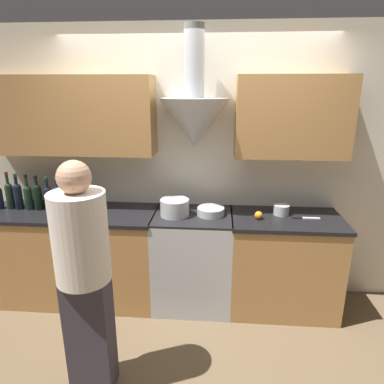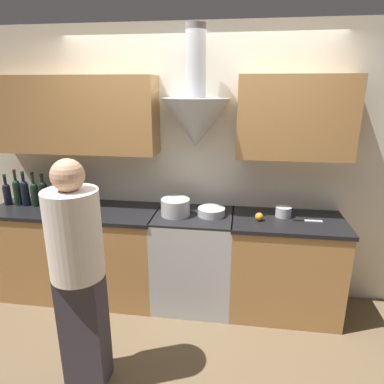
{
  "view_description": "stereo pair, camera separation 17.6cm",
  "coord_description": "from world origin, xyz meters",
  "px_view_note": "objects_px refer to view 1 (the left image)",
  "views": [
    {
      "loc": [
        0.23,
        -2.58,
        2.05
      ],
      "look_at": [
        0.0,
        0.25,
        1.17
      ],
      "focal_mm": 32.0,
      "sensor_mm": 36.0,
      "label": 1
    },
    {
      "loc": [
        0.4,
        -2.56,
        2.05
      ],
      "look_at": [
        0.0,
        0.25,
        1.17
      ],
      "focal_mm": 32.0,
      "sensor_mm": 36.0,
      "label": 2
    }
  ],
  "objects_px": {
    "stove_range": "(193,259)",
    "wine_bottle_4": "(38,196)",
    "wine_bottle_7": "(67,198)",
    "mixing_bowl": "(211,211)",
    "orange_fruit": "(259,215)",
    "wine_bottle_5": "(48,197)",
    "wine_bottle_8": "(77,197)",
    "wine_bottle_6": "(58,196)",
    "saucepan": "(281,210)",
    "stock_pot": "(175,207)",
    "wine_bottle_2": "(18,195)",
    "wine_bottle_1": "(9,194)",
    "wine_bottle_3": "(28,196)",
    "person_foreground_left": "(84,272)"
  },
  "relations": [
    {
      "from": "stove_range",
      "to": "wine_bottle_4",
      "type": "bearing_deg",
      "value": 179.03
    },
    {
      "from": "wine_bottle_4",
      "to": "wine_bottle_7",
      "type": "bearing_deg",
      "value": -2.64
    },
    {
      "from": "mixing_bowl",
      "to": "orange_fruit",
      "type": "bearing_deg",
      "value": -8.83
    },
    {
      "from": "wine_bottle_5",
      "to": "orange_fruit",
      "type": "xyz_separation_m",
      "value": [
        1.97,
        -0.08,
        -0.09
      ]
    },
    {
      "from": "wine_bottle_5",
      "to": "wine_bottle_8",
      "type": "distance_m",
      "value": 0.28
    },
    {
      "from": "wine_bottle_6",
      "to": "saucepan",
      "type": "relative_size",
      "value": 2.3
    },
    {
      "from": "saucepan",
      "to": "wine_bottle_8",
      "type": "bearing_deg",
      "value": -178.9
    },
    {
      "from": "wine_bottle_8",
      "to": "stock_pot",
      "type": "distance_m",
      "value": 0.94
    },
    {
      "from": "wine_bottle_7",
      "to": "orange_fruit",
      "type": "xyz_separation_m",
      "value": [
        1.78,
        -0.07,
        -0.09
      ]
    },
    {
      "from": "wine_bottle_6",
      "to": "wine_bottle_8",
      "type": "bearing_deg",
      "value": 1.74
    },
    {
      "from": "wine_bottle_2",
      "to": "stock_pot",
      "type": "relative_size",
      "value": 1.31
    },
    {
      "from": "wine_bottle_1",
      "to": "orange_fruit",
      "type": "bearing_deg",
      "value": -2.14
    },
    {
      "from": "wine_bottle_4",
      "to": "wine_bottle_3",
      "type": "bearing_deg",
      "value": -178.48
    },
    {
      "from": "person_foreground_left",
      "to": "saucepan",
      "type": "bearing_deg",
      "value": 37.7
    },
    {
      "from": "wine_bottle_1",
      "to": "mixing_bowl",
      "type": "distance_m",
      "value": 1.93
    },
    {
      "from": "wine_bottle_2",
      "to": "wine_bottle_5",
      "type": "distance_m",
      "value": 0.3
    },
    {
      "from": "wine_bottle_7",
      "to": "mixing_bowl",
      "type": "bearing_deg",
      "value": -0.2
    },
    {
      "from": "stove_range",
      "to": "wine_bottle_7",
      "type": "distance_m",
      "value": 1.33
    },
    {
      "from": "stove_range",
      "to": "wine_bottle_5",
      "type": "height_order",
      "value": "wine_bottle_5"
    },
    {
      "from": "wine_bottle_1",
      "to": "wine_bottle_2",
      "type": "distance_m",
      "value": 0.08
    },
    {
      "from": "wine_bottle_1",
      "to": "stock_pot",
      "type": "relative_size",
      "value": 1.37
    },
    {
      "from": "wine_bottle_6",
      "to": "saucepan",
      "type": "xyz_separation_m",
      "value": [
        2.09,
        0.04,
        -0.09
      ]
    },
    {
      "from": "wine_bottle_5",
      "to": "wine_bottle_7",
      "type": "height_order",
      "value": "wine_bottle_7"
    },
    {
      "from": "orange_fruit",
      "to": "wine_bottle_6",
      "type": "bearing_deg",
      "value": 177.35
    },
    {
      "from": "orange_fruit",
      "to": "wine_bottle_4",
      "type": "bearing_deg",
      "value": 177.66
    },
    {
      "from": "stock_pot",
      "to": "wine_bottle_3",
      "type": "bearing_deg",
      "value": 177.88
    },
    {
      "from": "wine_bottle_2",
      "to": "wine_bottle_8",
      "type": "height_order",
      "value": "wine_bottle_2"
    },
    {
      "from": "wine_bottle_2",
      "to": "wine_bottle_7",
      "type": "bearing_deg",
      "value": -1.89
    },
    {
      "from": "wine_bottle_6",
      "to": "stock_pot",
      "type": "height_order",
      "value": "wine_bottle_6"
    },
    {
      "from": "wine_bottle_2",
      "to": "orange_fruit",
      "type": "distance_m",
      "value": 2.27
    },
    {
      "from": "wine_bottle_6",
      "to": "wine_bottle_1",
      "type": "bearing_deg",
      "value": 179.83
    },
    {
      "from": "wine_bottle_3",
      "to": "stove_range",
      "type": "bearing_deg",
      "value": -0.83
    },
    {
      "from": "stove_range",
      "to": "wine_bottle_3",
      "type": "height_order",
      "value": "wine_bottle_3"
    },
    {
      "from": "wine_bottle_2",
      "to": "wine_bottle_3",
      "type": "distance_m",
      "value": 0.1
    },
    {
      "from": "mixing_bowl",
      "to": "wine_bottle_1",
      "type": "bearing_deg",
      "value": 179.35
    },
    {
      "from": "wine_bottle_8",
      "to": "orange_fruit",
      "type": "height_order",
      "value": "wine_bottle_8"
    },
    {
      "from": "wine_bottle_2",
      "to": "person_foreground_left",
      "type": "bearing_deg",
      "value": -45.4
    },
    {
      "from": "orange_fruit",
      "to": "stove_range",
      "type": "bearing_deg",
      "value": 174.27
    },
    {
      "from": "stock_pot",
      "to": "wine_bottle_2",
      "type": "bearing_deg",
      "value": 177.83
    },
    {
      "from": "stove_range",
      "to": "orange_fruit",
      "type": "bearing_deg",
      "value": -5.73
    },
    {
      "from": "wine_bottle_8",
      "to": "stock_pot",
      "type": "xyz_separation_m",
      "value": [
        0.93,
        -0.06,
        -0.05
      ]
    },
    {
      "from": "wine_bottle_3",
      "to": "stock_pot",
      "type": "distance_m",
      "value": 1.41
    },
    {
      "from": "stove_range",
      "to": "wine_bottle_7",
      "type": "height_order",
      "value": "wine_bottle_7"
    },
    {
      "from": "stove_range",
      "to": "person_foreground_left",
      "type": "distance_m",
      "value": 1.29
    },
    {
      "from": "wine_bottle_6",
      "to": "wine_bottle_4",
      "type": "bearing_deg",
      "value": -179.37
    },
    {
      "from": "wine_bottle_3",
      "to": "wine_bottle_5",
      "type": "distance_m",
      "value": 0.2
    },
    {
      "from": "stock_pot",
      "to": "wine_bottle_7",
      "type": "bearing_deg",
      "value": 177.7
    },
    {
      "from": "stock_pot",
      "to": "orange_fruit",
      "type": "distance_m",
      "value": 0.76
    },
    {
      "from": "wine_bottle_2",
      "to": "wine_bottle_5",
      "type": "height_order",
      "value": "wine_bottle_2"
    },
    {
      "from": "wine_bottle_5",
      "to": "wine_bottle_8",
      "type": "bearing_deg",
      "value": 1.74
    }
  ]
}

